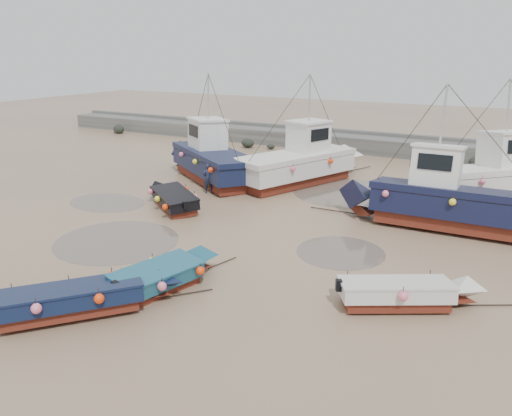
{
  "coord_description": "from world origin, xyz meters",
  "views": [
    {
      "loc": [
        10.42,
        -15.38,
        7.6
      ],
      "look_at": [
        1.16,
        1.7,
        1.4
      ],
      "focal_mm": 35.0,
      "sensor_mm": 36.0,
      "label": 1
    }
  ],
  "objects_px": {
    "person": "(209,193)",
    "dinghy_3": "(408,291)",
    "cabin_boat_1": "(303,161)",
    "cabin_boat_3": "(500,176)",
    "dinghy_2": "(165,272)",
    "dinghy_4": "(173,196)",
    "cabin_boat_2": "(440,198)",
    "dinghy_1": "(82,296)",
    "cabin_boat_0": "(209,158)"
  },
  "relations": [
    {
      "from": "person",
      "to": "dinghy_3",
      "type": "bearing_deg",
      "value": 108.98
    },
    {
      "from": "cabin_boat_0",
      "to": "cabin_boat_3",
      "type": "distance_m",
      "value": 16.15
    },
    {
      "from": "dinghy_1",
      "to": "cabin_boat_2",
      "type": "xyz_separation_m",
      "value": [
        8.12,
        13.01,
        0.8
      ]
    },
    {
      "from": "cabin_boat_3",
      "to": "dinghy_1",
      "type": "bearing_deg",
      "value": -72.06
    },
    {
      "from": "dinghy_3",
      "to": "cabin_boat_1",
      "type": "xyz_separation_m",
      "value": [
        -8.84,
        12.37,
        0.76
      ]
    },
    {
      "from": "cabin_boat_0",
      "to": "cabin_boat_1",
      "type": "bearing_deg",
      "value": -35.92
    },
    {
      "from": "dinghy_2",
      "to": "cabin_boat_2",
      "type": "distance_m",
      "value": 12.63
    },
    {
      "from": "dinghy_1",
      "to": "dinghy_4",
      "type": "xyz_separation_m",
      "value": [
        -4.18,
        9.85,
        0.01
      ]
    },
    {
      "from": "cabin_boat_3",
      "to": "cabin_boat_0",
      "type": "bearing_deg",
      "value": -121.94
    },
    {
      "from": "dinghy_3",
      "to": "cabin_boat_2",
      "type": "relative_size",
      "value": 0.51
    },
    {
      "from": "person",
      "to": "cabin_boat_0",
      "type": "bearing_deg",
      "value": -96.73
    },
    {
      "from": "dinghy_1",
      "to": "dinghy_3",
      "type": "xyz_separation_m",
      "value": [
        8.54,
        4.96,
        0.02
      ]
    },
    {
      "from": "dinghy_2",
      "to": "cabin_boat_0",
      "type": "distance_m",
      "value": 14.59
    },
    {
      "from": "dinghy_4",
      "to": "dinghy_3",
      "type": "bearing_deg",
      "value": -74.53
    },
    {
      "from": "dinghy_2",
      "to": "cabin_boat_2",
      "type": "bearing_deg",
      "value": 71.21
    },
    {
      "from": "dinghy_1",
      "to": "dinghy_3",
      "type": "height_order",
      "value": "same"
    },
    {
      "from": "dinghy_4",
      "to": "person",
      "type": "height_order",
      "value": "dinghy_4"
    },
    {
      "from": "cabin_boat_3",
      "to": "dinghy_4",
      "type": "bearing_deg",
      "value": -102.06
    },
    {
      "from": "dinghy_3",
      "to": "dinghy_1",
      "type": "bearing_deg",
      "value": -88.95
    },
    {
      "from": "cabin_boat_2",
      "to": "person",
      "type": "height_order",
      "value": "cabin_boat_2"
    },
    {
      "from": "dinghy_3",
      "to": "cabin_boat_2",
      "type": "height_order",
      "value": "cabin_boat_2"
    },
    {
      "from": "dinghy_4",
      "to": "cabin_boat_0",
      "type": "height_order",
      "value": "cabin_boat_0"
    },
    {
      "from": "dinghy_3",
      "to": "cabin_boat_2",
      "type": "bearing_deg",
      "value": 153.89
    },
    {
      "from": "dinghy_1",
      "to": "person",
      "type": "distance_m",
      "value": 13.35
    },
    {
      "from": "cabin_boat_0",
      "to": "dinghy_4",
      "type": "bearing_deg",
      "value": -131.14
    },
    {
      "from": "dinghy_1",
      "to": "dinghy_2",
      "type": "relative_size",
      "value": 1.08
    },
    {
      "from": "person",
      "to": "dinghy_4",
      "type": "bearing_deg",
      "value": 46.32
    },
    {
      "from": "dinghy_4",
      "to": "person",
      "type": "distance_m",
      "value": 2.94
    },
    {
      "from": "dinghy_2",
      "to": "cabin_boat_3",
      "type": "relative_size",
      "value": 0.64
    },
    {
      "from": "cabin_boat_0",
      "to": "cabin_boat_3",
      "type": "height_order",
      "value": "same"
    },
    {
      "from": "person",
      "to": "cabin_boat_3",
      "type": "bearing_deg",
      "value": 163.31
    },
    {
      "from": "dinghy_3",
      "to": "person",
      "type": "distance_m",
      "value": 14.72
    },
    {
      "from": "cabin_boat_1",
      "to": "cabin_boat_2",
      "type": "bearing_deg",
      "value": -4.8
    },
    {
      "from": "cabin_boat_2",
      "to": "dinghy_3",
      "type": "bearing_deg",
      "value": -178.39
    },
    {
      "from": "dinghy_3",
      "to": "cabin_boat_1",
      "type": "bearing_deg",
      "value": -173.58
    },
    {
      "from": "dinghy_1",
      "to": "dinghy_4",
      "type": "distance_m",
      "value": 10.71
    },
    {
      "from": "cabin_boat_2",
      "to": "dinghy_4",
      "type": "bearing_deg",
      "value": 102.98
    },
    {
      "from": "dinghy_4",
      "to": "dinghy_2",
      "type": "bearing_deg",
      "value": -107.54
    },
    {
      "from": "cabin_boat_1",
      "to": "cabin_boat_3",
      "type": "height_order",
      "value": "same"
    },
    {
      "from": "person",
      "to": "cabin_boat_1",
      "type": "bearing_deg",
      "value": -167.6
    },
    {
      "from": "dinghy_1",
      "to": "cabin_boat_1",
      "type": "distance_m",
      "value": 17.35
    },
    {
      "from": "dinghy_2",
      "to": "person",
      "type": "xyz_separation_m",
      "value": [
        -5.11,
        10.23,
        -0.56
      ]
    },
    {
      "from": "dinghy_2",
      "to": "cabin_boat_3",
      "type": "xyz_separation_m",
      "value": [
        9.04,
        16.08,
        0.79
      ]
    },
    {
      "from": "dinghy_4",
      "to": "cabin_boat_1",
      "type": "distance_m",
      "value": 8.46
    },
    {
      "from": "dinghy_3",
      "to": "person",
      "type": "height_order",
      "value": "dinghy_3"
    },
    {
      "from": "dinghy_1",
      "to": "cabin_boat_1",
      "type": "bearing_deg",
      "value": 132.4
    },
    {
      "from": "cabin_boat_2",
      "to": "cabin_boat_3",
      "type": "xyz_separation_m",
      "value": [
        2.07,
        5.57,
        0.02
      ]
    },
    {
      "from": "dinghy_1",
      "to": "dinghy_3",
      "type": "relative_size",
      "value": 1.06
    },
    {
      "from": "cabin_boat_0",
      "to": "person",
      "type": "distance_m",
      "value": 3.41
    },
    {
      "from": "cabin_boat_1",
      "to": "dinghy_2",
      "type": "bearing_deg",
      "value": -61.98
    }
  ]
}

